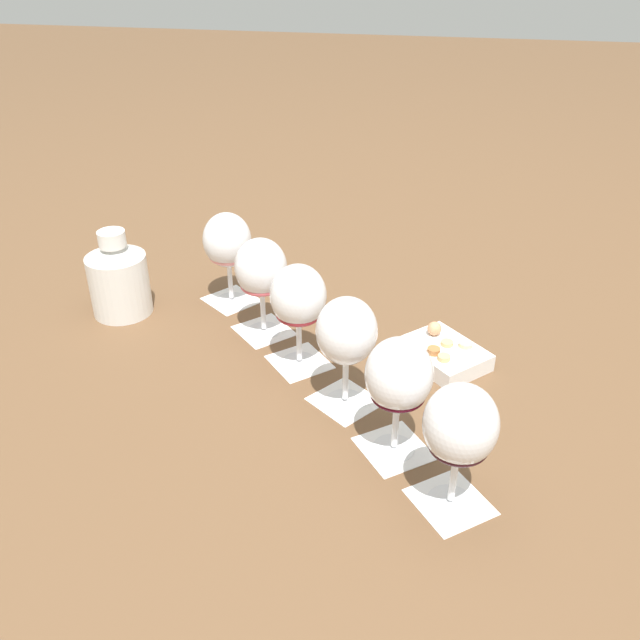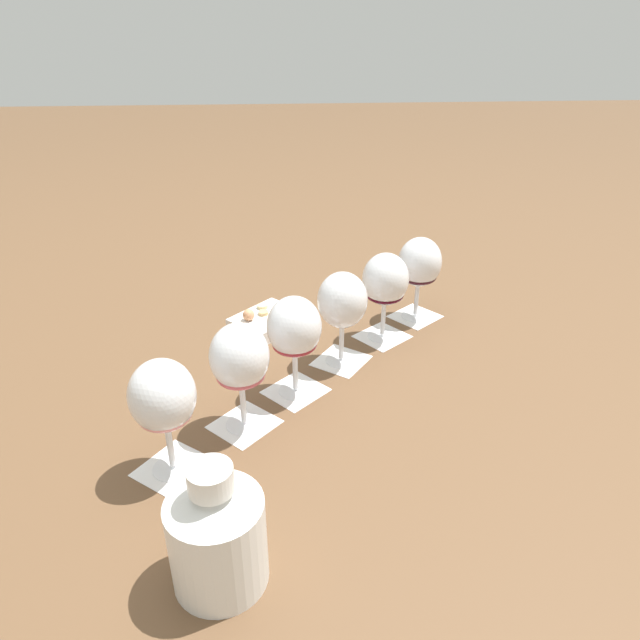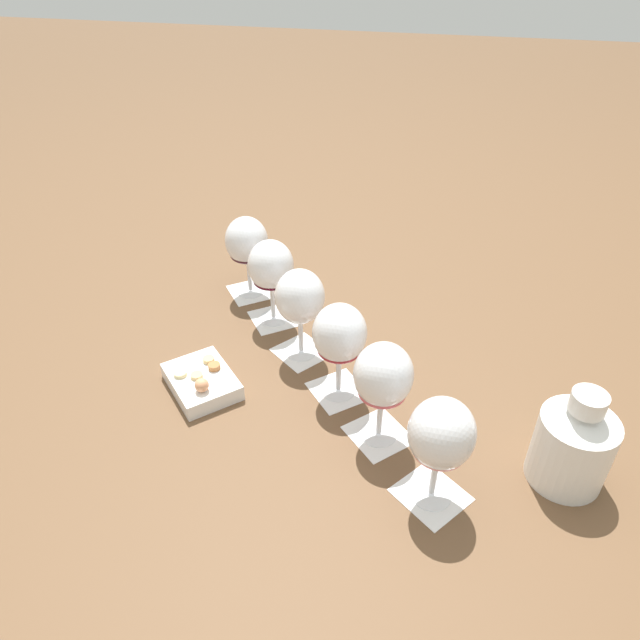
{
  "view_description": "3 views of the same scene",
  "coord_description": "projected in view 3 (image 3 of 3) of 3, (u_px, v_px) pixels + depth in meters",
  "views": [
    {
      "loc": [
        0.92,
        0.19,
        0.68
      ],
      "look_at": [
        0.0,
        0.0,
        0.12
      ],
      "focal_mm": 38.0,
      "sensor_mm": 36.0,
      "label": 1
    },
    {
      "loc": [
        -0.07,
        -0.91,
        0.61
      ],
      "look_at": [
        0.0,
        0.0,
        0.12
      ],
      "focal_mm": 32.0,
      "sensor_mm": 36.0,
      "label": 2
    },
    {
      "loc": [
        -0.82,
        -0.2,
        0.72
      ],
      "look_at": [
        0.0,
        0.0,
        0.12
      ],
      "focal_mm": 32.0,
      "sensor_mm": 36.0,
      "label": 3
    }
  ],
  "objects": [
    {
      "name": "ground_plane",
      "position": [
        320.0,
        371.0,
        1.11
      ],
      "size": [
        8.0,
        8.0,
        0.0
      ],
      "primitive_type": "plane",
      "color": "brown"
    },
    {
      "name": "wine_glass_5",
      "position": [
        247.0,
        244.0,
        1.27
      ],
      "size": [
        0.1,
        0.1,
        0.19
      ],
      "color": "white",
      "rests_on": "tasting_card_5"
    },
    {
      "name": "wine_glass_1",
      "position": [
        383.0,
        378.0,
        0.9
      ],
      "size": [
        0.1,
        0.1,
        0.19
      ],
      "color": "white",
      "rests_on": "tasting_card_1"
    },
    {
      "name": "tasting_card_2",
      "position": [
        338.0,
        391.0,
        1.06
      ],
      "size": [
        0.13,
        0.13,
        0.0
      ],
      "color": "white",
      "rests_on": "ground_plane"
    },
    {
      "name": "snack_dish",
      "position": [
        202.0,
        381.0,
        1.06
      ],
      "size": [
        0.18,
        0.18,
        0.06
      ],
      "color": "white",
      "rests_on": "ground_plane"
    },
    {
      "name": "tasting_card_1",
      "position": [
        378.0,
        434.0,
        0.97
      ],
      "size": [
        0.13,
        0.13,
        0.0
      ],
      "color": "white",
      "rests_on": "ground_plane"
    },
    {
      "name": "wine_glass_4",
      "position": [
        271.0,
        269.0,
        1.18
      ],
      "size": [
        0.1,
        0.1,
        0.19
      ],
      "color": "white",
      "rests_on": "tasting_card_4"
    },
    {
      "name": "wine_glass_2",
      "position": [
        340.0,
        337.0,
        0.99
      ],
      "size": [
        0.1,
        0.1,
        0.19
      ],
      "color": "white",
      "rests_on": "tasting_card_2"
    },
    {
      "name": "ceramic_vase",
      "position": [
        573.0,
        443.0,
        0.86
      ],
      "size": [
        0.12,
        0.12,
        0.17
      ],
      "color": "white",
      "rests_on": "ground_plane"
    },
    {
      "name": "tasting_card_4",
      "position": [
        274.0,
        318.0,
        1.25
      ],
      "size": [
        0.13,
        0.13,
        0.0
      ],
      "color": "white",
      "rests_on": "ground_plane"
    },
    {
      "name": "tasting_card_3",
      "position": [
        301.0,
        352.0,
        1.16
      ],
      "size": [
        0.13,
        0.13,
        0.0
      ],
      "color": "white",
      "rests_on": "ground_plane"
    },
    {
      "name": "wine_glass_3",
      "position": [
        300.0,
        300.0,
        1.08
      ],
      "size": [
        0.1,
        0.1,
        0.19
      ],
      "color": "white",
      "rests_on": "tasting_card_3"
    },
    {
      "name": "tasting_card_5",
      "position": [
        251.0,
        292.0,
        1.34
      ],
      "size": [
        0.13,
        0.13,
        0.0
      ],
      "color": "white",
      "rests_on": "ground_plane"
    },
    {
      "name": "wine_glass_0",
      "position": [
        441.0,
        437.0,
        0.8
      ],
      "size": [
        0.1,
        0.1,
        0.19
      ],
      "color": "white",
      "rests_on": "tasting_card_0"
    },
    {
      "name": "tasting_card_0",
      "position": [
        431.0,
        494.0,
        0.87
      ],
      "size": [
        0.13,
        0.13,
        0.0
      ],
      "color": "white",
      "rests_on": "ground_plane"
    }
  ]
}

